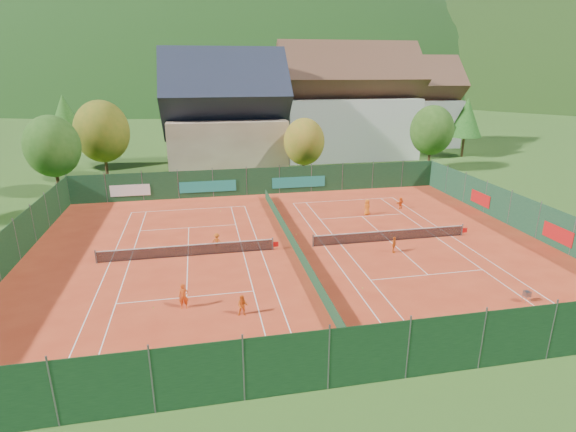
{
  "coord_description": "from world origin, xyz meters",
  "views": [
    {
      "loc": [
        -6.69,
        -31.59,
        13.33
      ],
      "look_at": [
        0.0,
        2.0,
        2.0
      ],
      "focal_mm": 28.0,
      "sensor_mm": 36.0,
      "label": 1
    }
  ],
  "objects_px": {
    "chalet": "(225,120)",
    "ball_hopper": "(527,294)",
    "player_left_near": "(184,296)",
    "hotel_block_b": "(408,108)",
    "player_right_near": "(394,245)",
    "hotel_block_a": "(347,108)",
    "player_left_far": "(217,241)",
    "player_left_mid": "(243,306)",
    "player_right_far_a": "(367,207)",
    "player_right_far_b": "(400,203)"
  },
  "relations": [
    {
      "from": "chalet",
      "to": "ball_hopper",
      "type": "bearing_deg",
      "value": -69.97
    },
    {
      "from": "chalet",
      "to": "player_left_near",
      "type": "relative_size",
      "value": 10.46
    },
    {
      "from": "hotel_block_b",
      "to": "player_right_near",
      "type": "bearing_deg",
      "value": -116.11
    },
    {
      "from": "chalet",
      "to": "player_right_near",
      "type": "distance_m",
      "value": 34.45
    },
    {
      "from": "hotel_block_a",
      "to": "ball_hopper",
      "type": "xyz_separation_m",
      "value": [
        -4.07,
        -46.96,
        -6.83
      ]
    },
    {
      "from": "ball_hopper",
      "to": "hotel_block_a",
      "type": "bearing_deg",
      "value": 85.05
    },
    {
      "from": "ball_hopper",
      "to": "player_left_far",
      "type": "distance_m",
      "value": 21.38
    },
    {
      "from": "player_left_far",
      "to": "player_left_near",
      "type": "bearing_deg",
      "value": 89.82
    },
    {
      "from": "player_left_far",
      "to": "player_right_near",
      "type": "relative_size",
      "value": 1.01
    },
    {
      "from": "player_left_far",
      "to": "hotel_block_a",
      "type": "bearing_deg",
      "value": -107.18
    },
    {
      "from": "hotel_block_a",
      "to": "player_left_mid",
      "type": "height_order",
      "value": "hotel_block_a"
    },
    {
      "from": "hotel_block_a",
      "to": "player_left_near",
      "type": "relative_size",
      "value": 13.95
    },
    {
      "from": "ball_hopper",
      "to": "player_right_far_a",
      "type": "relative_size",
      "value": 0.52
    },
    {
      "from": "player_left_near",
      "to": "player_left_far",
      "type": "distance_m",
      "value": 9.02
    },
    {
      "from": "player_left_far",
      "to": "player_right_near",
      "type": "distance_m",
      "value": 13.49
    },
    {
      "from": "chalet",
      "to": "player_left_far",
      "type": "bearing_deg",
      "value": -95.48
    },
    {
      "from": "hotel_block_b",
      "to": "player_left_far",
      "type": "distance_m",
      "value": 56.25
    },
    {
      "from": "player_right_near",
      "to": "player_right_far_a",
      "type": "height_order",
      "value": "player_right_far_a"
    },
    {
      "from": "player_right_far_a",
      "to": "player_right_far_b",
      "type": "bearing_deg",
      "value": 175.86
    },
    {
      "from": "player_right_far_a",
      "to": "player_right_far_b",
      "type": "height_order",
      "value": "player_right_far_a"
    },
    {
      "from": "ball_hopper",
      "to": "player_right_near",
      "type": "height_order",
      "value": "player_right_near"
    },
    {
      "from": "player_left_near",
      "to": "player_left_mid",
      "type": "height_order",
      "value": "player_left_near"
    },
    {
      "from": "player_left_near",
      "to": "player_right_far_b",
      "type": "height_order",
      "value": "player_left_near"
    },
    {
      "from": "player_right_far_b",
      "to": "player_left_mid",
      "type": "bearing_deg",
      "value": 17.7
    },
    {
      "from": "hotel_block_b",
      "to": "player_left_near",
      "type": "bearing_deg",
      "value": -126.39
    },
    {
      "from": "player_left_far",
      "to": "player_right_near",
      "type": "xyz_separation_m",
      "value": [
        13.08,
        -3.34,
        -0.01
      ]
    },
    {
      "from": "player_left_mid",
      "to": "chalet",
      "type": "bearing_deg",
      "value": 96.92
    },
    {
      "from": "chalet",
      "to": "hotel_block_b",
      "type": "bearing_deg",
      "value": 22.99
    },
    {
      "from": "player_left_near",
      "to": "player_right_far_b",
      "type": "xyz_separation_m",
      "value": [
        20.68,
        15.72,
        -0.18
      ]
    },
    {
      "from": "player_left_near",
      "to": "player_right_far_a",
      "type": "xyz_separation_m",
      "value": [
        16.72,
        14.52,
        -0.0
      ]
    },
    {
      "from": "player_right_far_b",
      "to": "chalet",
      "type": "bearing_deg",
      "value": -81.6
    },
    {
      "from": "hotel_block_b",
      "to": "player_right_far_a",
      "type": "xyz_separation_m",
      "value": [
        -21.38,
        -37.17,
        -5.85
      ]
    },
    {
      "from": "ball_hopper",
      "to": "player_right_far_a",
      "type": "bearing_deg",
      "value": 100.54
    },
    {
      "from": "hotel_block_b",
      "to": "ball_hopper",
      "type": "distance_m",
      "value": 58.17
    },
    {
      "from": "player_right_far_a",
      "to": "player_right_near",
      "type": "bearing_deg",
      "value": 60.81
    },
    {
      "from": "hotel_block_b",
      "to": "player_right_near",
      "type": "relative_size",
      "value": 13.46
    },
    {
      "from": "player_left_near",
      "to": "player_left_far",
      "type": "xyz_separation_m",
      "value": [
        2.32,
        8.71,
        -0.13
      ]
    },
    {
      "from": "ball_hopper",
      "to": "player_right_near",
      "type": "bearing_deg",
      "value": 118.22
    },
    {
      "from": "hotel_block_b",
      "to": "player_right_near",
      "type": "xyz_separation_m",
      "value": [
        -22.7,
        -46.32,
        -5.98
      ]
    },
    {
      "from": "ball_hopper",
      "to": "player_right_far_a",
      "type": "xyz_separation_m",
      "value": [
        -3.31,
        17.79,
        0.21
      ]
    },
    {
      "from": "hotel_block_a",
      "to": "hotel_block_b",
      "type": "distance_m",
      "value": 16.14
    },
    {
      "from": "chalet",
      "to": "player_right_near",
      "type": "relative_size",
      "value": 12.62
    },
    {
      "from": "hotel_block_b",
      "to": "player_right_far_a",
      "type": "distance_m",
      "value": 43.28
    },
    {
      "from": "hotel_block_b",
      "to": "player_right_far_a",
      "type": "relative_size",
      "value": 11.23
    },
    {
      "from": "chalet",
      "to": "hotel_block_b",
      "type": "distance_m",
      "value": 35.85
    },
    {
      "from": "player_left_mid",
      "to": "player_right_far_a",
      "type": "relative_size",
      "value": 0.82
    },
    {
      "from": "player_left_mid",
      "to": "player_right_far_b",
      "type": "height_order",
      "value": "player_left_mid"
    },
    {
      "from": "ball_hopper",
      "to": "player_left_mid",
      "type": "height_order",
      "value": "player_left_mid"
    },
    {
      "from": "chalet",
      "to": "hotel_block_a",
      "type": "distance_m",
      "value": 19.94
    },
    {
      "from": "hotel_block_a",
      "to": "player_left_near",
      "type": "xyz_separation_m",
      "value": [
        -24.1,
        -43.7,
        -6.61
      ]
    }
  ]
}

